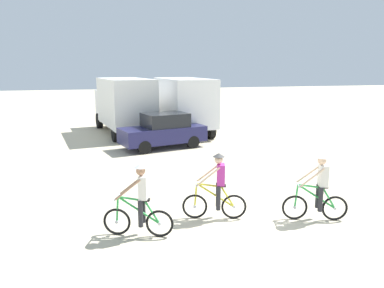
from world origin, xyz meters
name	(u,v)px	position (x,y,z in m)	size (l,w,h in m)	color
ground_plane	(238,213)	(0.00, 0.00, 0.00)	(120.00, 120.00, 0.00)	beige
box_truck_white_box	(123,103)	(-2.10, 13.43, 1.87)	(3.36, 7.03, 3.35)	white
box_truck_avon_van	(181,103)	(1.33, 12.76, 1.87)	(2.89, 6.91, 3.35)	white
sedan_parked	(163,131)	(-0.50, 8.85, 0.88)	(4.50, 2.73, 1.76)	#1E1E4C
cyclist_orange_shirt	(140,203)	(-2.81, -0.75, 0.85)	(1.64, 0.75, 1.82)	black
cyclist_cowboy_hat	(217,189)	(-0.71, -0.22, 0.85)	(1.68, 0.65, 1.82)	black
cyclist_near_camera	(318,190)	(1.85, -0.99, 0.85)	(1.66, 0.69, 1.82)	black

